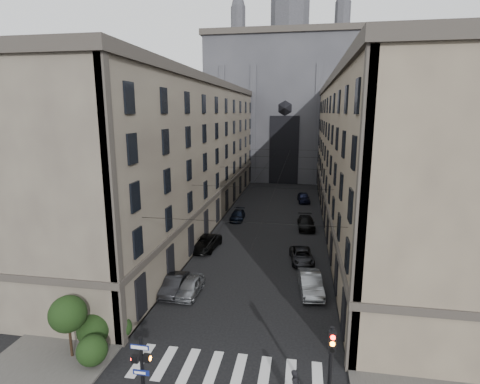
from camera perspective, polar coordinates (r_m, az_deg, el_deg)
The scene contains 18 objects.
sidewalk_left at distance 53.85m, azimuth -6.37°, elevation -3.78°, with size 7.00×80.00×0.15m, color #383533.
sidewalk_right at distance 52.25m, azimuth 16.44°, elevation -4.71°, with size 7.00×80.00×0.15m, color #383533.
zebra_crossing at distance 24.16m, azimuth -2.16°, elevation -25.44°, with size 11.00×3.20×0.01m, color beige.
building_left at distance 52.99m, azimuth -9.68°, elevation 6.08°, with size 13.60×60.60×18.85m.
building_right at distance 50.91m, azimuth 20.36°, elevation 5.27°, with size 13.60×60.60×18.85m.
gothic_tower at distance 88.84m, azimuth 7.28°, elevation 13.97°, with size 35.00×23.00×58.00m.
pedestrian_signal_left at distance 21.04m, azimuth -14.74°, elevation -24.46°, with size 1.02×0.38×4.00m.
traffic_light_right at distance 19.45m, azimuth 13.64°, elevation -24.29°, with size 0.34×0.50×5.20m.
shrub_cluster at distance 26.09m, azimuth -22.38°, elevation -18.59°, with size 3.90×4.40×3.90m.
tram_wires at distance 50.10m, azimuth 4.96°, elevation 3.45°, with size 14.00×60.00×0.43m.
car_left_near at distance 31.93m, azimuth -7.59°, elevation -14.08°, with size 1.66×4.12×1.40m, color gray.
car_left_midnear at distance 32.41m, azimuth -10.03°, elevation -13.75°, with size 1.49×4.26×1.40m, color black.
car_left_midfar at distance 41.38m, azimuth -5.28°, elevation -7.75°, with size 2.40×5.21×1.45m, color black.
car_left_far at distance 52.20m, azimuth -0.37°, elevation -3.57°, with size 1.80×4.42×1.28m, color black.
car_right_near at distance 32.46m, azimuth 10.71°, elevation -13.51°, with size 1.72×4.94×1.63m, color gray.
car_right_midnear at distance 38.44m, azimuth 9.38°, elevation -9.57°, with size 2.15×4.66×1.30m, color black.
car_right_midfar at distance 49.07m, azimuth 10.05°, elevation -4.66°, with size 2.09×5.14×1.49m, color black.
car_right_far at distance 63.20m, azimuth 9.68°, elevation -0.83°, with size 1.87×4.66×1.59m, color black.
Camera 1 is at (4.03, -13.74, 14.72)m, focal length 28.00 mm.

